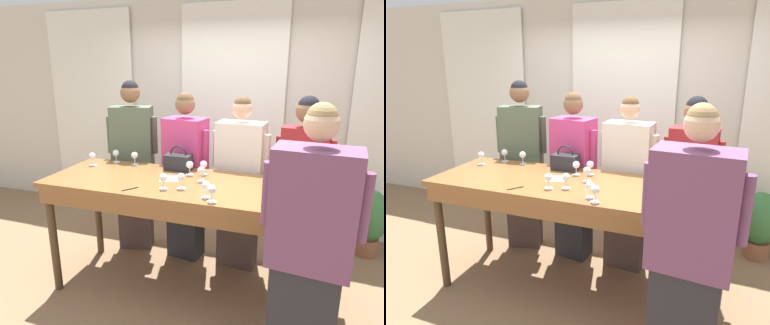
% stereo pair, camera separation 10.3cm
% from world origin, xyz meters
% --- Properties ---
extents(ground_plane, '(18.00, 18.00, 0.00)m').
position_xyz_m(ground_plane, '(0.00, 0.00, 0.00)').
color(ground_plane, '#846647').
extents(wall_back, '(12.00, 0.06, 2.80)m').
position_xyz_m(wall_back, '(0.00, 1.65, 1.40)').
color(wall_back, beige).
rests_on(wall_back, ground_plane).
extents(curtain_panel_left, '(1.26, 0.03, 2.69)m').
position_xyz_m(curtain_panel_left, '(-1.96, 1.58, 1.34)').
color(curtain_panel_left, white).
rests_on(curtain_panel_left, ground_plane).
extents(curtain_panel_center, '(1.26, 0.03, 2.69)m').
position_xyz_m(curtain_panel_center, '(0.00, 1.58, 1.34)').
color(curtain_panel_center, white).
rests_on(curtain_panel_center, ground_plane).
extents(tasting_bar, '(2.45, 0.84, 1.05)m').
position_xyz_m(tasting_bar, '(0.00, -0.03, 0.94)').
color(tasting_bar, brown).
rests_on(tasting_bar, ground_plane).
extents(wine_bottle, '(0.08, 0.08, 0.35)m').
position_xyz_m(wine_bottle, '(0.92, -0.29, 1.18)').
color(wine_bottle, black).
rests_on(wine_bottle, tasting_bar).
extents(handbag, '(0.24, 0.15, 0.23)m').
position_xyz_m(handbag, '(-0.21, 0.31, 1.13)').
color(handbag, '#232328').
rests_on(handbag, tasting_bar).
extents(wine_glass_front_left, '(0.07, 0.07, 0.13)m').
position_xyz_m(wine_glass_front_left, '(-0.14, -0.21, 1.14)').
color(wine_glass_front_left, white).
rests_on(wine_glass_front_left, tasting_bar).
extents(wine_glass_front_mid, '(0.07, 0.07, 0.13)m').
position_xyz_m(wine_glass_front_mid, '(0.29, -0.35, 1.14)').
color(wine_glass_front_mid, white).
rests_on(wine_glass_front_mid, tasting_bar).
extents(wine_glass_front_right, '(0.07, 0.07, 0.13)m').
position_xyz_m(wine_glass_front_right, '(0.09, 0.06, 1.14)').
color(wine_glass_front_right, white).
rests_on(wine_glass_front_right, tasting_bar).
extents(wine_glass_center_left, '(0.07, 0.07, 0.13)m').
position_xyz_m(wine_glass_center_left, '(0.23, -0.28, 1.14)').
color(wine_glass_center_left, white).
rests_on(wine_glass_center_left, tasting_bar).
extents(wine_glass_center_mid, '(0.07, 0.07, 0.13)m').
position_xyz_m(wine_glass_center_mid, '(-0.01, -0.16, 1.14)').
color(wine_glass_center_mid, white).
rests_on(wine_glass_center_mid, tasting_bar).
extents(wine_glass_center_right, '(0.07, 0.07, 0.13)m').
position_xyz_m(wine_glass_center_right, '(-0.89, 0.35, 1.14)').
color(wine_glass_center_right, white).
rests_on(wine_glass_center_right, tasting_bar).
extents(wine_glass_back_left, '(0.07, 0.07, 0.13)m').
position_xyz_m(wine_glass_back_left, '(0.05, 0.24, 1.14)').
color(wine_glass_back_left, white).
rests_on(wine_glass_back_left, tasting_bar).
extents(wine_glass_back_mid, '(0.07, 0.07, 0.13)m').
position_xyz_m(wine_glass_back_mid, '(-0.68, 0.34, 1.14)').
color(wine_glass_back_mid, white).
rests_on(wine_glass_back_mid, tasting_bar).
extents(wine_glass_back_right, '(0.07, 0.07, 0.13)m').
position_xyz_m(wine_glass_back_right, '(-0.06, 0.19, 1.14)').
color(wine_glass_back_right, white).
rests_on(wine_glass_back_right, tasting_bar).
extents(wine_glass_near_host, '(0.07, 0.07, 0.13)m').
position_xyz_m(wine_glass_near_host, '(-1.05, 0.18, 1.14)').
color(wine_glass_near_host, white).
rests_on(wine_glass_near_host, tasting_bar).
extents(napkin, '(0.20, 0.20, 0.00)m').
position_xyz_m(napkin, '(-0.19, 0.03, 1.05)').
color(napkin, white).
rests_on(napkin, tasting_bar).
extents(pen, '(0.09, 0.11, 0.01)m').
position_xyz_m(pen, '(-0.38, -0.30, 1.05)').
color(pen, black).
rests_on(pen, tasting_bar).
extents(guest_olive_jacket, '(0.53, 0.33, 1.84)m').
position_xyz_m(guest_olive_jacket, '(-0.84, 0.60, 0.95)').
color(guest_olive_jacket, '#473833').
rests_on(guest_olive_jacket, ground_plane).
extents(guest_pink_top, '(0.51, 0.34, 1.74)m').
position_xyz_m(guest_pink_top, '(-0.24, 0.60, 0.88)').
color(guest_pink_top, '#28282D').
rests_on(guest_pink_top, ground_plane).
extents(guest_cream_sweater, '(0.56, 0.30, 1.72)m').
position_xyz_m(guest_cream_sweater, '(0.31, 0.60, 0.86)').
color(guest_cream_sweater, '#473833').
rests_on(guest_cream_sweater, ground_plane).
extents(guest_striped_shirt, '(0.52, 0.26, 1.74)m').
position_xyz_m(guest_striped_shirt, '(0.89, 0.60, 0.91)').
color(guest_striped_shirt, '#28282D').
rests_on(guest_striped_shirt, ground_plane).
extents(host_pouring, '(0.57, 0.31, 1.81)m').
position_xyz_m(host_pouring, '(0.96, -0.67, 0.91)').
color(host_pouring, '#28282D').
rests_on(host_pouring, ground_plane).
extents(potted_plant, '(0.40, 0.40, 0.73)m').
position_xyz_m(potted_plant, '(1.60, 1.23, 0.40)').
color(potted_plant, '#935B3D').
rests_on(potted_plant, ground_plane).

